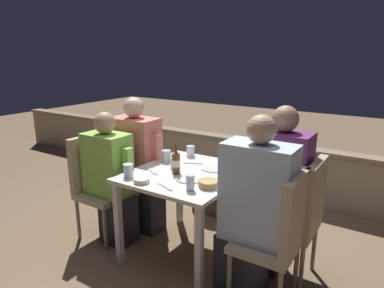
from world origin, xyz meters
TOP-DOWN VIEW (x-y plane):
  - ground_plane at (0.00, 0.00)m, footprint 16.00×16.00m
  - parapet_wall at (0.00, 1.59)m, footprint 9.00×0.18m
  - dining_table at (0.00, 0.00)m, footprint 0.86×0.95m
  - planter_hedge at (-0.03, 0.87)m, footprint 0.75×0.47m
  - chair_left_near at (-0.90, -0.18)m, footprint 0.42×0.41m
  - person_green_blouse at (-0.70, -0.18)m, footprint 0.49×0.26m
  - chair_left_far at (-0.85, 0.14)m, footprint 0.42×0.41m
  - person_coral_top at (-0.65, 0.14)m, footprint 0.51×0.26m
  - chair_right_near at (0.86, -0.19)m, footprint 0.42×0.41m
  - person_blue_shirt at (0.66, -0.19)m, footprint 0.52×0.26m
  - chair_right_far at (0.90, 0.17)m, footprint 0.42×0.41m
  - person_purple_stripe at (0.70, 0.17)m, footprint 0.49×0.26m
  - beer_bottle at (-0.05, -0.08)m, footprint 0.07×0.07m
  - plate_0 at (0.14, 0.19)m, footprint 0.22×0.22m
  - plate_1 at (0.11, -0.12)m, footprint 0.22×0.22m
  - bowl_0 at (-0.16, -0.38)m, footprint 0.12×0.12m
  - bowl_1 at (0.31, -0.18)m, footprint 0.15×0.15m
  - glass_cup_0 at (-0.32, -0.35)m, footprint 0.08×0.08m
  - glass_cup_1 at (-0.22, 0.38)m, footprint 0.08×0.08m
  - glass_cup_2 at (-0.30, 0.12)m, footprint 0.08×0.08m
  - glass_cup_3 at (0.23, -0.31)m, footprint 0.06×0.06m
  - glass_cup_4 at (-0.21, 0.13)m, footprint 0.08×0.08m
  - glass_cup_5 at (-0.14, 0.01)m, footprint 0.07×0.07m
  - fork_0 at (-0.24, -0.16)m, footprint 0.16×0.09m
  - fork_1 at (0.05, -0.36)m, footprint 0.17×0.08m
  - fork_2 at (-0.07, 0.21)m, footprint 0.16×0.09m

SIDE VIEW (x-z plane):
  - ground_plane at x=0.00m, z-range 0.00..0.00m
  - planter_hedge at x=-0.03m, z-range 0.04..0.62m
  - parapet_wall at x=0.00m, z-range 0.01..0.66m
  - chair_left_near at x=-0.90m, z-range 0.08..1.04m
  - chair_left_far at x=-0.85m, z-range 0.08..1.04m
  - chair_right_near at x=0.86m, z-range 0.08..1.04m
  - chair_right_far at x=0.90m, z-range 0.08..1.04m
  - person_green_blouse at x=-0.70m, z-range 0.00..1.20m
  - dining_table at x=0.00m, z-range 0.27..1.01m
  - person_coral_top at x=-0.65m, z-range 0.00..1.29m
  - person_blue_shirt at x=0.66m, z-range 0.00..1.31m
  - person_purple_stripe at x=0.70m, z-range 0.00..1.33m
  - fork_0 at x=-0.24m, z-range 0.74..0.75m
  - fork_1 at x=0.05m, z-range 0.74..0.75m
  - fork_2 at x=-0.07m, z-range 0.74..0.75m
  - plate_0 at x=0.14m, z-range 0.74..0.75m
  - plate_1 at x=0.11m, z-range 0.74..0.75m
  - bowl_0 at x=-0.16m, z-range 0.74..0.78m
  - bowl_1 at x=0.31m, z-range 0.74..0.79m
  - glass_cup_4 at x=-0.21m, z-range 0.74..0.82m
  - glass_cup_5 at x=-0.14m, z-range 0.74..0.83m
  - glass_cup_1 at x=-0.22m, z-range 0.74..0.84m
  - glass_cup_0 at x=-0.32m, z-range 0.74..0.85m
  - glass_cup_2 at x=-0.30m, z-range 0.74..0.85m
  - glass_cup_3 at x=0.23m, z-range 0.74..0.85m
  - beer_bottle at x=-0.05m, z-range 0.71..0.97m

